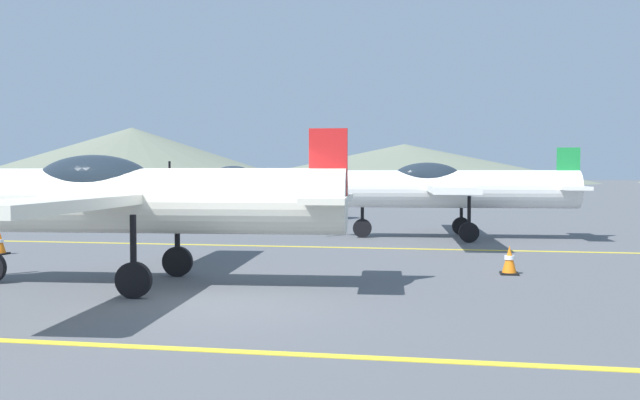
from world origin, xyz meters
TOP-DOWN VIEW (x-y plane):
  - ground_plane at (0.00, 0.00)m, footprint 400.00×400.00m
  - apron_line_near at (0.00, -3.65)m, footprint 80.00×0.16m
  - apron_line_far at (0.00, 7.33)m, footprint 80.00×0.16m
  - airplane_near at (-2.03, 0.40)m, footprint 8.23×9.46m
  - airplane_mid at (3.77, 10.50)m, footprint 8.22×9.46m
  - airplane_far at (-5.21, 18.74)m, footprint 8.28×9.43m
  - traffic_cone_front at (4.91, 3.04)m, footprint 0.36×0.36m
  - traffic_cone_side at (-7.40, 4.30)m, footprint 0.36×0.36m
  - hill_left at (-72.33, 148.08)m, footprint 83.07×83.07m
  - hill_centerleft at (-4.04, 136.27)m, footprint 79.11×79.11m

SIDE VIEW (x-z plane):
  - ground_plane at x=0.00m, z-range 0.00..0.00m
  - apron_line_near at x=0.00m, z-range 0.00..0.01m
  - apron_line_far at x=0.00m, z-range 0.00..0.01m
  - traffic_cone_front at x=4.91m, z-range -0.01..0.58m
  - traffic_cone_side at x=-7.40m, z-range -0.01..0.58m
  - airplane_near at x=-2.03m, z-range 0.18..3.01m
  - airplane_mid at x=3.77m, z-range 0.18..3.01m
  - airplane_far at x=-5.21m, z-range 0.18..3.01m
  - hill_centerleft at x=-4.04m, z-range 0.00..8.29m
  - hill_left at x=-72.33m, z-range 0.00..13.41m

